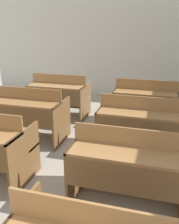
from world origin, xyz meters
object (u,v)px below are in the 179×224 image
at_px(bench_second_right, 127,166).
at_px(bench_third_right, 138,125).
at_px(bench_back_right, 145,102).
at_px(bench_third_left, 29,113).
at_px(bench_back_left, 59,95).

xyz_separation_m(bench_second_right, bench_third_right, (-0.02, 1.20, 0.00)).
height_order(bench_second_right, bench_back_right, same).
xyz_separation_m(bench_third_right, bench_back_right, (0.00, 1.17, 0.00)).
xyz_separation_m(bench_third_left, bench_back_right, (1.78, 1.16, 0.00)).
bearing_deg(bench_third_left, bench_back_left, 88.54).
relative_size(bench_second_right, bench_back_right, 1.00).
height_order(bench_third_left, bench_back_left, same).
relative_size(bench_second_right, bench_third_left, 1.00).
bearing_deg(bench_third_right, bench_back_left, 145.41).
bearing_deg(bench_back_left, bench_second_right, -53.76).
distance_m(bench_second_right, bench_third_right, 1.20).
relative_size(bench_third_left, bench_back_left, 1.00).
distance_m(bench_second_right, bench_back_left, 2.98).
bearing_deg(bench_back_right, bench_third_right, -90.18).
bearing_deg(bench_third_left, bench_third_right, -0.31).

